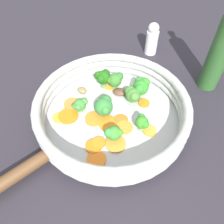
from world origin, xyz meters
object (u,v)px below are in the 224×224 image
object	(u,v)px
broccoli_floret_5	(103,77)
mushroom_piece_2	(120,92)
carrot_slice_3	(150,131)
carrot_slice_6	(116,144)
carrot_slice_8	(94,119)
broccoli_floret_7	(80,105)
oil_bottle	(220,53)
broccoli_floret_4	(114,133)
carrot_slice_11	(121,120)
carrot_slice_13	(100,143)
carrot_slice_0	(94,146)
broccoli_floret_1	(142,122)
carrot_slice_10	(72,103)
broccoli_floret_6	(141,86)
broccoli_floret_3	(115,80)
mushroom_piece_1	(82,90)
salt_shaker	(152,39)
carrot_slice_12	(111,85)
carrot_slice_2	(109,124)
mushroom_piece_0	(76,103)
broccoli_floret_0	(132,94)
carrot_slice_1	(144,103)
skillet	(112,117)
broccoli_floret_2	(104,106)
carrot_slice_4	(96,160)
carrot_slice_5	(60,117)
carrot_slice_7	(68,116)
carrot_slice_9	(125,127)

from	to	relation	value
broccoli_floret_5	mushroom_piece_2	xyz separation A→B (m)	(-0.01, -0.05, -0.02)
carrot_slice_3	carrot_slice_6	bearing A→B (deg)	134.55
carrot_slice_8	broccoli_floret_7	world-z (taller)	broccoli_floret_7
oil_bottle	broccoli_floret_4	bearing A→B (deg)	146.57
carrot_slice_11	carrot_slice_13	xyz separation A→B (m)	(-0.08, 0.02, 0.00)
broccoli_floret_5	carrot_slice_0	bearing A→B (deg)	-164.27
broccoli_floret_1	broccoli_floret_4	bearing A→B (deg)	135.62
carrot_slice_10	oil_bottle	size ratio (longest dim) A/B	0.16
carrot_slice_3	broccoli_floret_6	bearing A→B (deg)	25.82
broccoli_floret_3	mushroom_piece_1	size ratio (longest dim) A/B	1.82
mushroom_piece_2	salt_shaker	distance (m)	0.23
carrot_slice_12	carrot_slice_13	xyz separation A→B (m)	(-0.18, -0.04, 0.00)
carrot_slice_13	oil_bottle	world-z (taller)	oil_bottle
carrot_slice_0	mushroom_piece_2	xyz separation A→B (m)	(0.17, 0.00, 0.00)
carrot_slice_2	mushroom_piece_0	world-z (taller)	mushroom_piece_0
carrot_slice_3	broccoli_floret_0	distance (m)	0.10
broccoli_floret_0	broccoli_floret_5	xyz separation A→B (m)	(0.03, 0.09, 0.01)
carrot_slice_1	broccoli_floret_5	world-z (taller)	broccoli_floret_5
skillet	carrot_slice_12	world-z (taller)	carrot_slice_12
carrot_slice_3	broccoli_floret_4	size ratio (longest dim) A/B	0.76
broccoli_floret_3	mushroom_piece_2	world-z (taller)	broccoli_floret_3
carrot_slice_13	broccoli_floret_2	world-z (taller)	broccoli_floret_2
carrot_slice_10	carrot_slice_11	size ratio (longest dim) A/B	1.23
carrot_slice_4	broccoli_floret_1	xyz separation A→B (m)	(0.11, -0.06, 0.02)
carrot_slice_12	carrot_slice_1	bearing A→B (deg)	-109.04
carrot_slice_3	mushroom_piece_0	xyz separation A→B (m)	(0.02, 0.19, 0.00)
carrot_slice_5	mushroom_piece_2	xyz separation A→B (m)	(0.13, -0.11, 0.01)
carrot_slice_7	broccoli_floret_5	size ratio (longest dim) A/B	0.95
broccoli_floret_1	mushroom_piece_0	distance (m)	0.17
broccoli_floret_3	broccoli_floret_6	bearing A→B (deg)	-86.18
broccoli_floret_2	carrot_slice_10	bearing A→B (deg)	90.35
carrot_slice_10	carrot_slice_12	xyz separation A→B (m)	(0.10, -0.07, -0.00)
skillet	carrot_slice_1	xyz separation A→B (m)	(0.07, -0.06, 0.01)
carrot_slice_13	broccoli_floret_2	xyz separation A→B (m)	(0.08, 0.02, 0.02)
mushroom_piece_0	carrot_slice_12	bearing A→B (deg)	-30.98
carrot_slice_8	broccoli_floret_5	world-z (taller)	broccoli_floret_5
broccoli_floret_2	broccoli_floret_4	bearing A→B (deg)	-143.59
carrot_slice_8	broccoli_floret_4	xyz separation A→B (m)	(-0.04, -0.06, 0.02)
skillet	carrot_slice_9	distance (m)	0.05
carrot_slice_8	carrot_slice_2	bearing A→B (deg)	-90.81
carrot_slice_5	broccoli_floret_6	bearing A→B (deg)	-47.29
carrot_slice_12	carrot_slice_3	bearing A→B (deg)	-129.92
broccoli_floret_6	mushroom_piece_2	size ratio (longest dim) A/B	1.49
carrot_slice_3	carrot_slice_4	distance (m)	0.14
carrot_slice_2	oil_bottle	world-z (taller)	oil_bottle
skillet	carrot_slice_4	distance (m)	0.12
carrot_slice_4	carrot_slice_5	bearing A→B (deg)	60.24
broccoli_floret_6	broccoli_floret_7	xyz separation A→B (m)	(-0.11, 0.12, -0.01)
broccoli_floret_3	broccoli_floret_5	size ratio (longest dim) A/B	0.98
mushroom_piece_0	mushroom_piece_1	bearing A→B (deg)	5.52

